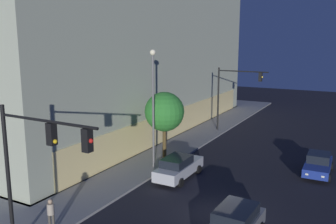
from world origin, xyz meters
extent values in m
plane|color=black|center=(0.00, 0.00, 0.00)|extent=(120.00, 120.00, 0.00)
cube|color=#4C4C51|center=(14.92, 22.53, 0.07)|extent=(39.07, 25.50, 0.15)
cube|color=#FBE090|center=(14.92, 10.17, 1.51)|extent=(34.80, 0.60, 2.72)
cube|color=#A9B096|center=(14.92, 22.53, 8.59)|extent=(38.67, 25.10, 16.88)
cylinder|color=black|center=(-7.96, 6.96, 3.55)|extent=(0.18, 0.18, 6.79)
cylinder|color=black|center=(-8.02, 4.29, 6.51)|extent=(0.24, 5.34, 0.12)
cube|color=black|center=(-8.02, 4.02, 6.01)|extent=(0.33, 0.33, 0.90)
sphere|color=yellow|center=(-8.03, 3.84, 5.73)|extent=(0.18, 0.18, 0.18)
cube|color=black|center=(-8.06, 2.15, 6.01)|extent=(0.33, 0.33, 0.90)
sphere|color=red|center=(-8.07, 1.97, 6.01)|extent=(0.18, 0.18, 0.18)
cylinder|color=black|center=(18.79, 7.12, 3.56)|extent=(0.18, 0.18, 6.81)
cylinder|color=black|center=(18.72, 4.46, 6.65)|extent=(0.27, 5.32, 0.12)
cube|color=black|center=(18.67, 2.60, 6.15)|extent=(0.33, 0.33, 0.90)
sphere|color=yellow|center=(18.66, 2.42, 6.15)|extent=(0.18, 0.18, 0.18)
cylinder|color=#606060|center=(4.91, 7.05, 4.44)|extent=(0.16, 0.16, 8.57)
sphere|color=#F9EFC6|center=(4.91, 7.05, 8.87)|extent=(0.44, 0.44, 0.44)
cylinder|color=#48381E|center=(7.37, 7.45, 1.44)|extent=(0.33, 0.33, 2.57)
sphere|color=#2A772B|center=(7.37, 7.45, 4.02)|extent=(3.25, 3.25, 3.25)
cylinder|color=#4C473D|center=(-6.10, 6.60, 0.62)|extent=(0.14, 0.14, 0.94)
cylinder|color=#4C473D|center=(-5.96, 6.48, 0.62)|extent=(0.14, 0.14, 0.94)
cylinder|color=#A59984|center=(-6.03, 6.54, 1.38)|extent=(0.36, 0.36, 0.57)
sphere|color=tan|center=(-6.03, 6.54, 1.79)|extent=(0.24, 0.24, 0.24)
cube|color=black|center=(-2.01, -1.78, 1.36)|extent=(2.50, 1.77, 0.64)
cylinder|color=black|center=(-0.88, -0.88, 0.31)|extent=(0.63, 0.26, 0.62)
cube|color=#B7BABF|center=(4.09, 4.44, 0.68)|extent=(4.78, 1.76, 0.75)
cube|color=black|center=(3.73, 4.44, 1.35)|extent=(2.38, 1.57, 0.58)
cube|color=#F9F4CC|center=(6.43, 4.95, 0.68)|extent=(0.12, 0.20, 0.12)
cube|color=#F9F4CC|center=(6.43, 3.91, 0.68)|extent=(0.12, 0.20, 0.12)
cylinder|color=black|center=(5.57, 5.30, 0.30)|extent=(0.61, 0.24, 0.60)
cylinder|color=black|center=(5.57, 3.56, 0.30)|extent=(0.61, 0.24, 0.60)
cylinder|color=black|center=(2.61, 5.31, 0.30)|extent=(0.61, 0.24, 0.60)
cylinder|color=black|center=(2.61, 3.57, 0.30)|extent=(0.61, 0.24, 0.60)
cube|color=navy|center=(9.64, -4.25, 0.61)|extent=(4.36, 1.82, 0.61)
cube|color=black|center=(9.96, -4.24, 1.21)|extent=(1.99, 1.59, 0.60)
cube|color=#F9F4CC|center=(7.54, -4.81, 0.61)|extent=(0.12, 0.20, 0.12)
cube|color=#F9F4CC|center=(7.52, -3.78, 0.61)|extent=(0.12, 0.20, 0.12)
cylinder|color=black|center=(8.32, -5.14, 0.30)|extent=(0.61, 0.25, 0.61)
cylinder|color=black|center=(8.28, -3.42, 0.30)|extent=(0.61, 0.25, 0.61)
cylinder|color=black|center=(11.00, -5.07, 0.30)|extent=(0.61, 0.25, 0.61)
cylinder|color=black|center=(10.96, -3.35, 0.30)|extent=(0.61, 0.25, 0.61)
camera|label=1|loc=(-18.09, -6.73, 9.58)|focal=38.81mm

